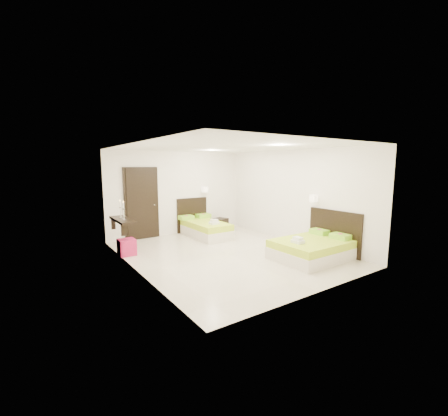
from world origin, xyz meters
TOP-DOWN VIEW (x-y plane):
  - floor at (0.00, 0.00)m, footprint 5.50×5.50m
  - bed_single at (0.48, 1.95)m, footprint 1.07×1.79m
  - bed_double at (1.47, -1.43)m, footprint 1.72×1.46m
  - nightstand at (1.40, 2.43)m, footprint 0.55×0.52m
  - ottoman at (-2.09, 1.30)m, footprint 0.40×0.40m
  - door at (-1.20, 2.70)m, footprint 1.02×0.15m
  - console_shelf at (-2.08, 1.60)m, footprint 0.35×1.20m

SIDE VIEW (x-z plane):
  - floor at x=0.00m, z-range 0.00..0.00m
  - ottoman at x=-2.09m, z-range 0.00..0.39m
  - nightstand at x=1.40m, z-range 0.00..0.39m
  - bed_double at x=1.47m, z-range -0.45..0.97m
  - bed_single at x=0.48m, z-range -0.46..1.01m
  - console_shelf at x=-2.08m, z-range 0.42..1.21m
  - door at x=-1.20m, z-range -0.02..2.12m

